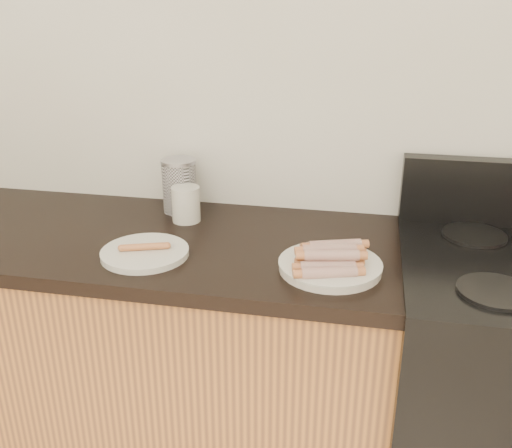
% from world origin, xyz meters
% --- Properties ---
extents(wall_back, '(4.00, 0.04, 2.60)m').
position_xyz_m(wall_back, '(0.00, 2.00, 1.30)').
color(wall_back, silver).
rests_on(wall_back, ground).
extents(cabinet_base, '(2.20, 0.59, 0.86)m').
position_xyz_m(cabinet_base, '(-0.70, 1.69, 0.43)').
color(cabinet_base, '#AF6A2D').
rests_on(cabinet_base, floor).
extents(counter_slab, '(2.20, 0.62, 0.04)m').
position_xyz_m(counter_slab, '(-0.70, 1.69, 0.88)').
color(counter_slab, black).
rests_on(counter_slab, cabinet_base).
extents(burner_near_left, '(0.18, 0.18, 0.01)m').
position_xyz_m(burner_near_left, '(0.61, 1.51, 0.92)').
color(burner_near_left, black).
rests_on(burner_near_left, stove).
extents(burner_far_left, '(0.18, 0.18, 0.01)m').
position_xyz_m(burner_far_left, '(0.61, 1.84, 0.92)').
color(burner_far_left, black).
rests_on(burner_far_left, stove).
extents(main_plate, '(0.32, 0.32, 0.02)m').
position_xyz_m(main_plate, '(0.22, 1.57, 0.91)').
color(main_plate, white).
rests_on(main_plate, counter_slab).
extents(side_plate, '(0.27, 0.27, 0.02)m').
position_xyz_m(side_plate, '(-0.28, 1.56, 0.91)').
color(side_plate, white).
rests_on(side_plate, counter_slab).
extents(hotdog_pile, '(0.14, 0.22, 0.05)m').
position_xyz_m(hotdog_pile, '(0.22, 1.57, 0.94)').
color(hotdog_pile, brown).
rests_on(hotdog_pile, main_plate).
extents(plain_sausages, '(0.12, 0.06, 0.02)m').
position_xyz_m(plain_sausages, '(-0.28, 1.56, 0.93)').
color(plain_sausages, '#C37E49').
rests_on(plain_sausages, side_plate).
extents(canister, '(0.11, 0.11, 0.17)m').
position_xyz_m(canister, '(-0.29, 1.90, 0.99)').
color(canister, white).
rests_on(canister, counter_slab).
extents(mug, '(0.10, 0.10, 0.11)m').
position_xyz_m(mug, '(-0.25, 1.83, 0.96)').
color(mug, white).
rests_on(mug, counter_slab).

